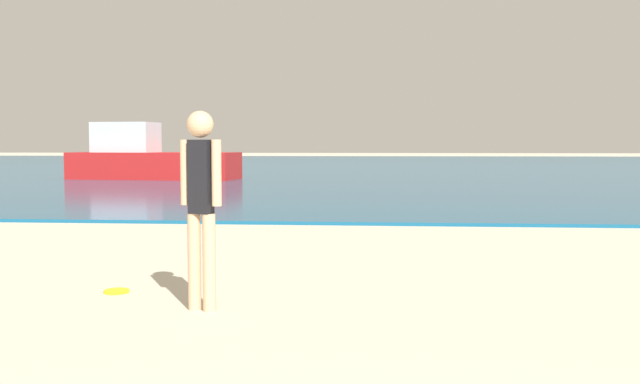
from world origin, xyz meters
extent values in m
cube|color=#14567F|center=(0.00, 42.53, 0.03)|extent=(160.00, 60.00, 0.06)
cylinder|color=#DDAD84|center=(-1.00, 6.48, 0.40)|extent=(0.11, 0.11, 0.80)
cylinder|color=#DDAD84|center=(-1.13, 6.52, 0.40)|extent=(0.11, 0.11, 0.80)
cube|color=black|center=(-1.07, 6.50, 1.09)|extent=(0.21, 0.16, 0.60)
sphere|color=#DDAD84|center=(-1.07, 6.50, 1.52)|extent=(0.22, 0.22, 0.22)
cylinder|color=#DDAD84|center=(-0.93, 6.46, 1.13)|extent=(0.08, 0.08, 0.53)
cylinder|color=#DDAD84|center=(-1.21, 6.55, 1.13)|extent=(0.08, 0.08, 0.53)
cylinder|color=yellow|center=(-2.02, 7.11, 0.01)|extent=(0.23, 0.23, 0.03)
cube|color=red|center=(-7.76, 26.04, 0.55)|extent=(6.27, 2.62, 0.97)
cube|color=silver|center=(-8.85, 26.16, 1.58)|extent=(2.33, 1.60, 1.10)
camera|label=1|loc=(0.35, 0.94, 1.36)|focal=39.46mm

